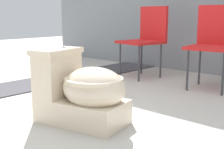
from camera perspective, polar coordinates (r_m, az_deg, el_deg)
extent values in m
plane|color=#B7B2A8|center=(2.28, -8.14, -8.10)|extent=(14.00, 14.00, 0.00)
cube|color=#423F44|center=(3.47, -13.73, -1.60)|extent=(0.56, 8.00, 0.01)
cube|color=beige|center=(2.17, -5.46, -6.68)|extent=(0.66, 0.47, 0.17)
ellipsoid|color=beige|center=(2.07, -3.30, -2.47)|extent=(0.51, 0.45, 0.28)
cylinder|color=beige|center=(2.06, -3.31, -0.96)|extent=(0.47, 0.47, 0.03)
cube|color=beige|center=(2.24, -9.95, -0.05)|extent=(0.25, 0.37, 0.30)
cube|color=beige|center=(2.21, -10.09, 4.23)|extent=(0.28, 0.40, 0.04)
cylinder|color=silver|center=(2.27, -8.80, 5.05)|extent=(0.02, 0.02, 0.01)
cube|color=red|center=(3.70, 5.24, 5.91)|extent=(0.51, 0.51, 0.03)
cube|color=red|center=(3.82, 7.60, 9.26)|extent=(0.44, 0.12, 0.40)
cylinder|color=#38383D|center=(3.48, 4.93, 2.01)|extent=(0.02, 0.02, 0.40)
cylinder|color=#38383D|center=(3.74, 1.50, 2.67)|extent=(0.02, 0.02, 0.40)
cylinder|color=#38383D|center=(3.71, 8.89, 2.47)|extent=(0.02, 0.02, 0.40)
cylinder|color=#38383D|center=(3.96, 5.40, 3.07)|extent=(0.02, 0.02, 0.40)
cube|color=red|center=(3.21, 17.77, 4.69)|extent=(0.50, 0.50, 0.03)
cube|color=red|center=(3.39, 19.02, 8.57)|extent=(0.44, 0.10, 0.40)
cylinder|color=#38383D|center=(3.03, 19.64, 0.08)|extent=(0.02, 0.02, 0.40)
cylinder|color=#38383D|center=(3.14, 13.65, 0.75)|extent=(0.02, 0.02, 0.40)
cylinder|color=#38383D|center=(3.45, 15.72, 1.55)|extent=(0.02, 0.02, 0.40)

